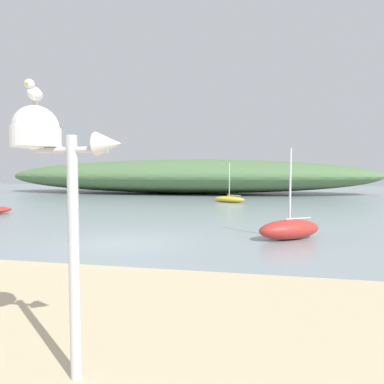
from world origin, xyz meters
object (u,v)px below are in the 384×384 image
seagull_on_radar (34,92)px  sailboat_west_reach (229,199)px  sailboat_by_sandbar (290,229)px  mast_structure (48,153)px

seagull_on_radar → sailboat_west_reach: seagull_on_radar is taller
sailboat_by_sandbar → sailboat_west_reach: (-3.60, 16.03, -0.11)m
mast_structure → sailboat_west_reach: 25.92m
seagull_on_radar → sailboat_by_sandbar: bearing=69.3°
mast_structure → sailboat_by_sandbar: bearing=70.0°
seagull_on_radar → sailboat_by_sandbar: (3.71, 9.79, -3.04)m
mast_structure → seagull_on_radar: bearing=-172.6°
mast_structure → sailboat_west_reach: (-0.03, 25.80, -2.47)m
sailboat_west_reach → mast_structure: bearing=-89.9°
seagull_on_radar → sailboat_west_reach: size_ratio=0.11×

